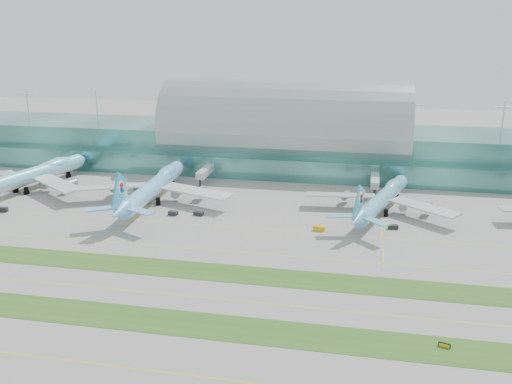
% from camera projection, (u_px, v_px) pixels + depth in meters
% --- Properties ---
extents(ground, '(700.00, 700.00, 0.00)m').
position_uv_depth(ground, '(219.00, 276.00, 164.72)').
color(ground, gray).
rests_on(ground, ground).
extents(terminal, '(340.00, 69.10, 36.00)m').
position_uv_depth(terminal, '(285.00, 140.00, 281.50)').
color(terminal, '#3D7A75').
rests_on(terminal, ground).
extents(grass_strip_near, '(420.00, 12.00, 0.08)m').
position_uv_depth(grass_strip_near, '(189.00, 324.00, 138.43)').
color(grass_strip_near, '#2D591E').
rests_on(grass_strip_near, ground).
extents(grass_strip_far, '(420.00, 12.00, 0.08)m').
position_uv_depth(grass_strip_far, '(220.00, 273.00, 166.59)').
color(grass_strip_far, '#2D591E').
rests_on(grass_strip_far, ground).
extents(taxiline_a, '(420.00, 0.35, 0.01)m').
position_uv_depth(taxiline_a, '(159.00, 372.00, 119.67)').
color(taxiline_a, yellow).
rests_on(taxiline_a, ground).
extents(taxiline_b, '(420.00, 0.35, 0.01)m').
position_uv_depth(taxiline_b, '(205.00, 298.00, 151.58)').
color(taxiline_b, yellow).
rests_on(taxiline_b, ground).
extents(taxiline_c, '(420.00, 0.35, 0.01)m').
position_uv_depth(taxiline_c, '(233.00, 252.00, 181.62)').
color(taxiline_c, yellow).
rests_on(taxiline_c, ground).
extents(taxiline_d, '(420.00, 0.35, 0.01)m').
position_uv_depth(taxiline_d, '(248.00, 228.00, 202.27)').
color(taxiline_d, yellow).
rests_on(taxiline_d, ground).
extents(airliner_a, '(67.57, 77.90, 21.68)m').
position_uv_depth(airliner_a, '(28.00, 176.00, 245.18)').
color(airliner_a, '#6ED3F2').
rests_on(airliner_a, ground).
extents(airliner_b, '(68.29, 77.46, 21.33)m').
position_uv_depth(airliner_b, '(154.00, 186.00, 230.44)').
color(airliner_b, '#71B7FA').
rests_on(airliner_b, ground).
extents(airliner_c, '(57.36, 66.46, 18.69)m').
position_uv_depth(airliner_c, '(383.00, 198.00, 217.61)').
color(airliner_c, '#64BBDC').
rests_on(airliner_c, ground).
extents(gse_b, '(4.04, 1.96, 1.82)m').
position_uv_depth(gse_b, '(3.00, 210.00, 219.38)').
color(gse_b, black).
rests_on(gse_b, ground).
extents(gse_c, '(3.72, 2.63, 1.56)m').
position_uv_depth(gse_c, '(173.00, 213.00, 215.63)').
color(gse_c, black).
rests_on(gse_c, ground).
extents(gse_d, '(4.08, 2.43, 1.47)m').
position_uv_depth(gse_d, '(199.00, 213.00, 215.39)').
color(gse_d, black).
rests_on(gse_d, ground).
extents(gse_e, '(4.41, 2.69, 1.71)m').
position_uv_depth(gse_e, '(319.00, 228.00, 199.80)').
color(gse_e, '#E4A60D').
rests_on(gse_e, ground).
extents(gse_f, '(3.72, 2.21, 1.51)m').
position_uv_depth(gse_f, '(393.00, 227.00, 201.36)').
color(gse_f, black).
rests_on(gse_f, ground).
extents(taxiway_sign_east, '(2.68, 1.10, 1.16)m').
position_uv_depth(taxiway_sign_east, '(444.00, 345.00, 128.35)').
color(taxiway_sign_east, black).
rests_on(taxiway_sign_east, ground).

